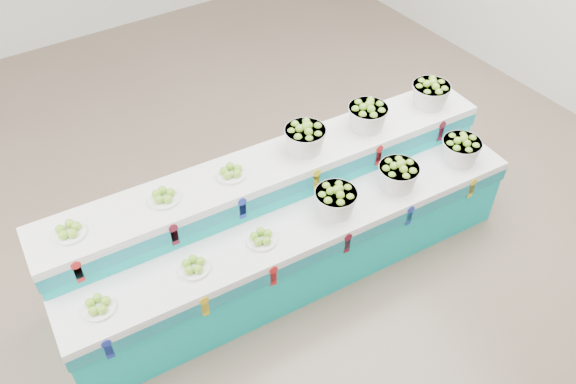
# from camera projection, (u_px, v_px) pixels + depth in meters

# --- Properties ---
(ground) EXTENTS (10.00, 10.00, 0.00)m
(ground) POSITION_uv_depth(u_px,v_px,m) (195.00, 298.00, 5.04)
(ground) COLOR brown
(ground) RESTS_ON ground
(display_stand) EXTENTS (4.03, 1.29, 1.02)m
(display_stand) POSITION_uv_depth(u_px,v_px,m) (288.00, 223.00, 4.99)
(display_stand) COLOR #0EBFBB
(display_stand) RESTS_ON ground
(plate_lower_left) EXTENTS (0.26, 0.26, 0.09)m
(plate_lower_left) POSITION_uv_depth(u_px,v_px,m) (98.00, 305.00, 4.06)
(plate_lower_left) COLOR white
(plate_lower_left) RESTS_ON display_stand
(plate_lower_mid) EXTENTS (0.26, 0.26, 0.09)m
(plate_lower_mid) POSITION_uv_depth(u_px,v_px,m) (194.00, 265.00, 4.32)
(plate_lower_mid) COLOR white
(plate_lower_mid) RESTS_ON display_stand
(plate_lower_right) EXTENTS (0.26, 0.26, 0.09)m
(plate_lower_right) POSITION_uv_depth(u_px,v_px,m) (262.00, 237.00, 4.52)
(plate_lower_right) COLOR white
(plate_lower_right) RESTS_ON display_stand
(basket_lower_left) EXTENTS (0.37, 0.37, 0.24)m
(basket_lower_left) POSITION_uv_depth(u_px,v_px,m) (336.00, 200.00, 4.71)
(basket_lower_left) COLOR silver
(basket_lower_left) RESTS_ON display_stand
(basket_lower_mid) EXTENTS (0.37, 0.37, 0.24)m
(basket_lower_mid) POSITION_uv_depth(u_px,v_px,m) (398.00, 175.00, 4.94)
(basket_lower_mid) COLOR silver
(basket_lower_mid) RESTS_ON display_stand
(basket_lower_right) EXTENTS (0.37, 0.37, 0.24)m
(basket_lower_right) POSITION_uv_depth(u_px,v_px,m) (461.00, 149.00, 5.19)
(basket_lower_right) COLOR silver
(basket_lower_right) RESTS_ON display_stand
(plate_upper_left) EXTENTS (0.26, 0.26, 0.09)m
(plate_upper_left) POSITION_uv_depth(u_px,v_px,m) (68.00, 230.00, 4.17)
(plate_upper_left) COLOR white
(plate_upper_left) RESTS_ON display_stand
(plate_upper_mid) EXTENTS (0.26, 0.26, 0.09)m
(plate_upper_mid) POSITION_uv_depth(u_px,v_px,m) (164.00, 196.00, 4.43)
(plate_upper_mid) COLOR white
(plate_upper_mid) RESTS_ON display_stand
(plate_upper_right) EXTENTS (0.26, 0.26, 0.09)m
(plate_upper_right) POSITION_uv_depth(u_px,v_px,m) (231.00, 171.00, 4.63)
(plate_upper_right) COLOR white
(plate_upper_right) RESTS_ON display_stand
(basket_upper_left) EXTENTS (0.37, 0.37, 0.24)m
(basket_upper_left) POSITION_uv_depth(u_px,v_px,m) (305.00, 138.00, 4.82)
(basket_upper_left) COLOR silver
(basket_upper_left) RESTS_ON display_stand
(basket_upper_mid) EXTENTS (0.37, 0.37, 0.24)m
(basket_upper_mid) POSITION_uv_depth(u_px,v_px,m) (368.00, 115.00, 5.05)
(basket_upper_mid) COLOR silver
(basket_upper_mid) RESTS_ON display_stand
(basket_upper_right) EXTENTS (0.37, 0.37, 0.24)m
(basket_upper_right) POSITION_uv_depth(u_px,v_px,m) (430.00, 93.00, 5.29)
(basket_upper_right) COLOR silver
(basket_upper_right) RESTS_ON display_stand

